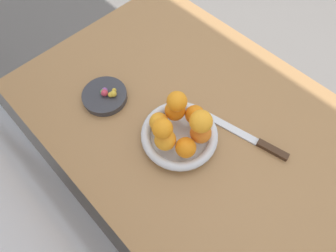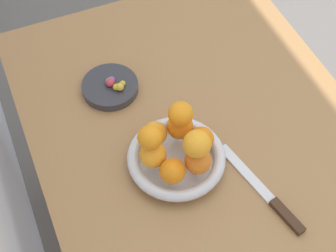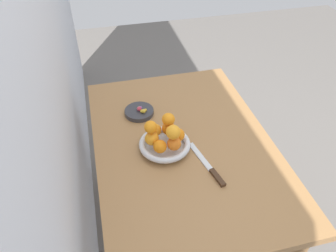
{
  "view_description": "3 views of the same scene",
  "coord_description": "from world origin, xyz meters",
  "px_view_note": "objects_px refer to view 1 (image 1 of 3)",
  "views": [
    {
      "loc": [
        -0.23,
        0.34,
        1.42
      ],
      "look_at": [
        0.01,
        0.11,
        0.8
      ],
      "focal_mm": 28.0,
      "sensor_mm": 36.0,
      "label": 1
    },
    {
      "loc": [
        -0.57,
        0.34,
        1.72
      ],
      "look_at": [
        0.0,
        0.1,
        0.87
      ],
      "focal_mm": 55.0,
      "sensor_mm": 36.0,
      "label": 2
    },
    {
      "loc": [
        -0.98,
        0.31,
        1.72
      ],
      "look_at": [
        -0.02,
        0.08,
        0.87
      ],
      "focal_mm": 35.0,
      "sensor_mm": 36.0,
      "label": 3
    }
  ],
  "objects_px": {
    "fruit_bowl": "(179,135)",
    "orange_5": "(195,115)",
    "orange_8": "(162,128)",
    "candy_ball_3": "(113,94)",
    "orange_0": "(175,110)",
    "candy_ball_2": "(105,90)",
    "orange_4": "(201,133)",
    "orange_1": "(159,122)",
    "candy_ball_1": "(104,93)",
    "candy_ball_0": "(111,95)",
    "orange_2": "(165,140)",
    "orange_3": "(186,148)",
    "orange_7": "(177,101)",
    "dining_table": "(193,130)",
    "knife": "(252,139)",
    "candy_dish": "(105,96)",
    "orange_6": "(201,122)",
    "candy_ball_4": "(114,90)",
    "candy_ball_5": "(103,92)"
  },
  "relations": [
    {
      "from": "candy_ball_0",
      "to": "candy_ball_1",
      "type": "height_order",
      "value": "candy_ball_1"
    },
    {
      "from": "orange_0",
      "to": "candy_ball_2",
      "type": "height_order",
      "value": "orange_0"
    },
    {
      "from": "orange_4",
      "to": "candy_ball_2",
      "type": "distance_m",
      "value": 0.33
    },
    {
      "from": "orange_4",
      "to": "knife",
      "type": "xyz_separation_m",
      "value": [
        -0.1,
        -0.12,
        -0.06
      ]
    },
    {
      "from": "dining_table",
      "to": "orange_0",
      "type": "distance_m",
      "value": 0.17
    },
    {
      "from": "orange_7",
      "to": "candy_ball_4",
      "type": "relative_size",
      "value": 3.85
    },
    {
      "from": "orange_3",
      "to": "candy_ball_2",
      "type": "relative_size",
      "value": 3.09
    },
    {
      "from": "orange_4",
      "to": "orange_1",
      "type": "bearing_deg",
      "value": 28.69
    },
    {
      "from": "orange_8",
      "to": "candy_ball_5",
      "type": "xyz_separation_m",
      "value": [
        0.25,
        0.01,
        -0.09
      ]
    },
    {
      "from": "candy_dish",
      "to": "orange_8",
      "type": "relative_size",
      "value": 2.63
    },
    {
      "from": "fruit_bowl",
      "to": "candy_ball_0",
      "type": "xyz_separation_m",
      "value": [
        0.24,
        0.05,
        0.01
      ]
    },
    {
      "from": "candy_ball_0",
      "to": "orange_3",
      "type": "bearing_deg",
      "value": -175.4
    },
    {
      "from": "fruit_bowl",
      "to": "orange_1",
      "type": "xyz_separation_m",
      "value": [
        0.05,
        0.03,
        0.04
      ]
    },
    {
      "from": "orange_3",
      "to": "orange_7",
      "type": "height_order",
      "value": "orange_7"
    },
    {
      "from": "orange_7",
      "to": "orange_8",
      "type": "bearing_deg",
      "value": 110.34
    },
    {
      "from": "orange_4",
      "to": "orange_7",
      "type": "distance_m",
      "value": 0.1
    },
    {
      "from": "orange_4",
      "to": "candy_ball_0",
      "type": "distance_m",
      "value": 0.3
    },
    {
      "from": "orange_6",
      "to": "candy_ball_3",
      "type": "bearing_deg",
      "value": 14.21
    },
    {
      "from": "orange_6",
      "to": "orange_7",
      "type": "xyz_separation_m",
      "value": [
        0.08,
        -0.0,
        -0.0
      ]
    },
    {
      "from": "orange_2",
      "to": "candy_ball_1",
      "type": "xyz_separation_m",
      "value": [
        0.25,
        0.01,
        -0.04
      ]
    },
    {
      "from": "dining_table",
      "to": "candy_ball_1",
      "type": "distance_m",
      "value": 0.31
    },
    {
      "from": "orange_6",
      "to": "candy_ball_4",
      "type": "xyz_separation_m",
      "value": [
        0.29,
        0.06,
        -0.1
      ]
    },
    {
      "from": "orange_0",
      "to": "knife",
      "type": "relative_size",
      "value": 0.23
    },
    {
      "from": "fruit_bowl",
      "to": "orange_5",
      "type": "xyz_separation_m",
      "value": [
        -0.0,
        -0.06,
        0.05
      ]
    },
    {
      "from": "dining_table",
      "to": "orange_8",
      "type": "xyz_separation_m",
      "value": [
        -0.01,
        0.14,
        0.21
      ]
    },
    {
      "from": "candy_ball_1",
      "to": "orange_8",
      "type": "bearing_deg",
      "value": -177.99
    },
    {
      "from": "orange_4",
      "to": "candy_ball_4",
      "type": "distance_m",
      "value": 0.3
    },
    {
      "from": "orange_4",
      "to": "candy_ball_3",
      "type": "bearing_deg",
      "value": 14.53
    },
    {
      "from": "candy_ball_2",
      "to": "orange_3",
      "type": "bearing_deg",
      "value": -175.3
    },
    {
      "from": "orange_2",
      "to": "candy_ball_5",
      "type": "distance_m",
      "value": 0.26
    },
    {
      "from": "orange_2",
      "to": "candy_ball_5",
      "type": "bearing_deg",
      "value": 2.37
    },
    {
      "from": "fruit_bowl",
      "to": "candy_ball_2",
      "type": "bearing_deg",
      "value": 12.16
    },
    {
      "from": "candy_dish",
      "to": "candy_ball_1",
      "type": "relative_size",
      "value": 6.4
    },
    {
      "from": "orange_2",
      "to": "orange_8",
      "type": "bearing_deg",
      "value": 13.16
    },
    {
      "from": "candy_dish",
      "to": "candy_ball_0",
      "type": "height_order",
      "value": "candy_ball_0"
    },
    {
      "from": "orange_0",
      "to": "orange_2",
      "type": "relative_size",
      "value": 1.01
    },
    {
      "from": "orange_2",
      "to": "orange_8",
      "type": "xyz_separation_m",
      "value": [
        0.01,
        0.0,
        0.06
      ]
    },
    {
      "from": "candy_ball_0",
      "to": "candy_ball_1",
      "type": "distance_m",
      "value": 0.02
    },
    {
      "from": "knife",
      "to": "orange_3",
      "type": "bearing_deg",
      "value": 60.78
    },
    {
      "from": "dining_table",
      "to": "candy_ball_3",
      "type": "height_order",
      "value": "candy_ball_3"
    },
    {
      "from": "orange_1",
      "to": "orange_8",
      "type": "relative_size",
      "value": 1.01
    },
    {
      "from": "orange_3",
      "to": "orange_7",
      "type": "xyz_separation_m",
      "value": [
        0.09,
        -0.06,
        0.06
      ]
    },
    {
      "from": "orange_4",
      "to": "candy_ball_0",
      "type": "xyz_separation_m",
      "value": [
        0.29,
        0.08,
        -0.04
      ]
    },
    {
      "from": "orange_2",
      "to": "orange_5",
      "type": "distance_m",
      "value": 0.11
    },
    {
      "from": "orange_3",
      "to": "knife",
      "type": "relative_size",
      "value": 0.21
    },
    {
      "from": "candy_ball_5",
      "to": "candy_ball_4",
      "type": "bearing_deg",
      "value": -119.38
    },
    {
      "from": "candy_ball_1",
      "to": "candy_ball_2",
      "type": "distance_m",
      "value": 0.01
    },
    {
      "from": "orange_7",
      "to": "candy_ball_0",
      "type": "bearing_deg",
      "value": 21.57
    },
    {
      "from": "orange_8",
      "to": "candy_ball_3",
      "type": "relative_size",
      "value": 2.63
    },
    {
      "from": "orange_6",
      "to": "orange_0",
      "type": "bearing_deg",
      "value": -2.5
    }
  ]
}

